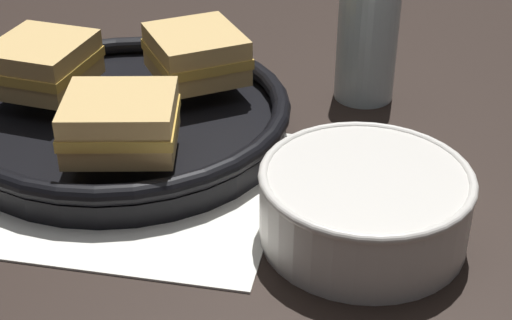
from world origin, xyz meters
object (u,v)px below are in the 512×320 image
at_px(sandwich_near_right, 121,121).
at_px(drinking_glass, 367,45).
at_px(skillet, 123,117).
at_px(sandwich_near_left, 42,63).
at_px(soup_bowl, 365,201).
at_px(sandwich_far_left, 196,54).
at_px(spoon, 159,179).

relative_size(sandwich_near_right, drinking_glass, 0.80).
distance_m(skillet, sandwich_near_left, 0.10).
bearing_deg(sandwich_near_left, soup_bowl, -33.50).
bearing_deg(sandwich_near_right, sandwich_far_left, 68.82).
relative_size(soup_bowl, sandwich_near_left, 1.43).
distance_m(spoon, sandwich_far_left, 0.16).
distance_m(soup_bowl, skillet, 0.27).
bearing_deg(spoon, sandwich_far_left, 50.02).
relative_size(sandwich_near_left, drinking_glass, 0.98).
distance_m(sandwich_near_left, sandwich_far_left, 0.15).
bearing_deg(sandwich_near_right, skillet, 100.08).
bearing_deg(sandwich_near_left, skillet, -21.28).
height_order(soup_bowl, sandwich_far_left, sandwich_far_left).
relative_size(spoon, skillet, 0.30).
distance_m(sandwich_near_left, sandwich_near_right, 0.15).
bearing_deg(spoon, skillet, 86.26).
bearing_deg(drinking_glass, sandwich_near_left, -169.84).
height_order(sandwich_near_right, sandwich_far_left, same).
distance_m(spoon, sandwich_near_left, 0.18).
xyz_separation_m(spoon, skillet, (-0.04, 0.09, 0.01)).
distance_m(skillet, sandwich_near_right, 0.10).
bearing_deg(sandwich_near_left, spoon, -44.49).
xyz_separation_m(sandwich_far_left, drinking_glass, (0.18, 0.04, -0.01)).
bearing_deg(soup_bowl, spoon, 156.62).
relative_size(soup_bowl, sandwich_near_right, 1.75).
xyz_separation_m(sandwich_near_left, sandwich_near_right, (0.09, -0.12, 0.00)).
bearing_deg(soup_bowl, sandwich_near_left, 146.50).
bearing_deg(sandwich_far_left, soup_bowl, -56.28).
distance_m(sandwich_near_right, drinking_glass, 0.29).
bearing_deg(soup_bowl, sandwich_near_right, 158.83).
distance_m(soup_bowl, spoon, 0.19).
bearing_deg(spoon, sandwich_near_right, 143.63).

